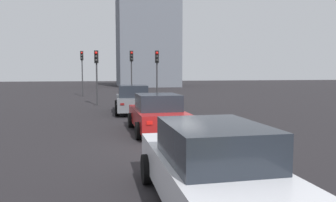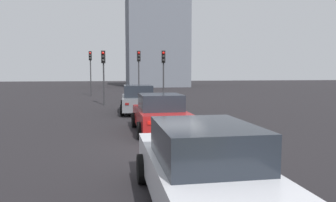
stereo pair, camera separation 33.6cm
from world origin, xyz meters
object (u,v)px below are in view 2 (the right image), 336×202
traffic_light_near_left (90,64)px  traffic_light_far_right (103,66)px  car_white_third (202,168)px  traffic_light_near_right (139,65)px  car_red_second (160,114)px  traffic_light_far_left (163,66)px  car_grey_lead (138,99)px

traffic_light_near_left → traffic_light_far_right: bearing=10.6°
car_white_third → traffic_light_far_right: traffic_light_far_right is taller
traffic_light_near_right → car_red_second: bearing=-5.1°
traffic_light_far_left → traffic_light_near_right: bearing=-152.8°
traffic_light_near_left → traffic_light_near_right: traffic_light_near_left is taller
car_red_second → traffic_light_far_left: traffic_light_far_left is taller
traffic_light_near_right → car_white_third: bearing=-5.5°
traffic_light_near_left → traffic_light_far_left: size_ratio=1.12×
car_grey_lead → traffic_light_far_right: (4.78, 2.10, 2.07)m
traffic_light_near_right → traffic_light_far_right: 4.82m
car_red_second → traffic_light_near_right: traffic_light_near_right is taller
traffic_light_near_right → traffic_light_far_left: size_ratio=1.06×
car_grey_lead → car_white_third: (-13.98, 0.03, -0.04)m
car_white_third → traffic_light_far_left: (18.48, -2.30, 2.13)m
car_grey_lead → car_red_second: size_ratio=1.13×
traffic_light_near_right → traffic_light_far_left: (-4.13, -1.48, -0.16)m
traffic_light_near_left → traffic_light_near_right: bearing=40.7°
car_white_third → traffic_light_near_right: bearing=-2.3°
car_red_second → traffic_light_near_right: (15.16, -0.45, 2.29)m
car_grey_lead → traffic_light_far_left: (4.50, -2.27, 2.09)m
car_white_third → traffic_light_near_right: traffic_light_near_right is taller
traffic_light_far_right → traffic_light_near_left: bearing=-164.7°
car_grey_lead → traffic_light_far_right: 5.62m
car_grey_lead → car_red_second: (-6.53, -0.34, -0.04)m
car_grey_lead → traffic_light_near_left: 14.65m
car_grey_lead → traffic_light_near_right: traffic_light_near_right is taller
car_grey_lead → car_white_third: bearing=-177.8°
traffic_light_far_right → traffic_light_far_left: bearing=92.5°
traffic_light_far_right → car_red_second: bearing=18.4°
car_red_second → traffic_light_near_left: bearing=10.0°
car_red_second → traffic_light_far_left: (11.03, -1.92, 2.13)m
traffic_light_near_left → traffic_light_far_left: traffic_light_near_left is taller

